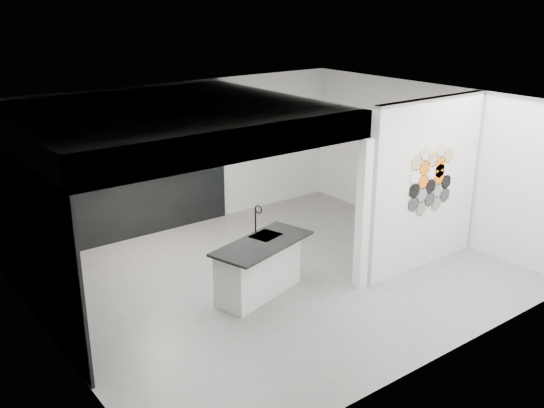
{
  "coord_description": "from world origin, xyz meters",
  "views": [
    {
      "loc": [
        -5.39,
        -6.95,
        4.3
      ],
      "look_at": [
        0.1,
        0.3,
        1.15
      ],
      "focal_mm": 40.0,
      "sensor_mm": 36.0,
      "label": 1
    }
  ],
  "objects_px": {
    "partition_panel": "(425,184)",
    "glass_vase": "(193,156)",
    "kitchen_island": "(259,267)",
    "bottle_dark": "(100,171)",
    "kettle": "(167,161)",
    "glass_bowl": "(193,158)",
    "stockpot": "(53,180)",
    "utensil_cup": "(78,178)",
    "wall_basin": "(53,264)"
  },
  "relations": [
    {
      "from": "partition_panel",
      "to": "glass_vase",
      "type": "distance_m",
      "value": 4.39
    },
    {
      "from": "partition_panel",
      "to": "kitchen_island",
      "type": "height_order",
      "value": "partition_panel"
    },
    {
      "from": "kitchen_island",
      "to": "bottle_dark",
      "type": "relative_size",
      "value": 9.77
    },
    {
      "from": "kettle",
      "to": "glass_bowl",
      "type": "xyz_separation_m",
      "value": [
        0.54,
        0.0,
        -0.02
      ]
    },
    {
      "from": "stockpot",
      "to": "utensil_cup",
      "type": "height_order",
      "value": "stockpot"
    },
    {
      "from": "stockpot",
      "to": "bottle_dark",
      "type": "xyz_separation_m",
      "value": [
        0.82,
        0.0,
        -0.0
      ]
    },
    {
      "from": "partition_panel",
      "to": "stockpot",
      "type": "height_order",
      "value": "partition_panel"
    },
    {
      "from": "bottle_dark",
      "to": "utensil_cup",
      "type": "xyz_separation_m",
      "value": [
        -0.41,
        0.0,
        -0.04
      ]
    },
    {
      "from": "kitchen_island",
      "to": "utensil_cup",
      "type": "relative_size",
      "value": 16.84
    },
    {
      "from": "kitchen_island",
      "to": "glass_vase",
      "type": "xyz_separation_m",
      "value": [
        0.72,
        3.12,
        0.95
      ]
    },
    {
      "from": "kitchen_island",
      "to": "kettle",
      "type": "bearing_deg",
      "value": 70.81
    },
    {
      "from": "kitchen_island",
      "to": "wall_basin",
      "type": "bearing_deg",
      "value": 142.41
    },
    {
      "from": "partition_panel",
      "to": "glass_vase",
      "type": "relative_size",
      "value": 19.78
    },
    {
      "from": "glass_bowl",
      "to": "glass_vase",
      "type": "relative_size",
      "value": 0.97
    },
    {
      "from": "kettle",
      "to": "bottle_dark",
      "type": "distance_m",
      "value": 1.29
    },
    {
      "from": "wall_basin",
      "to": "glass_bowl",
      "type": "bearing_deg",
      "value": 31.35
    },
    {
      "from": "kettle",
      "to": "glass_vase",
      "type": "xyz_separation_m",
      "value": [
        0.54,
        0.0,
        0.01
      ]
    },
    {
      "from": "wall_basin",
      "to": "kitchen_island",
      "type": "xyz_separation_m",
      "value": [
        2.67,
        -1.06,
        -0.4
      ]
    },
    {
      "from": "stockpot",
      "to": "kettle",
      "type": "distance_m",
      "value": 2.11
    },
    {
      "from": "bottle_dark",
      "to": "utensil_cup",
      "type": "relative_size",
      "value": 1.72
    },
    {
      "from": "stockpot",
      "to": "glass_bowl",
      "type": "height_order",
      "value": "stockpot"
    },
    {
      "from": "kitchen_island",
      "to": "glass_vase",
      "type": "height_order",
      "value": "glass_vase"
    },
    {
      "from": "glass_bowl",
      "to": "stockpot",
      "type": "bearing_deg",
      "value": 180.0
    },
    {
      "from": "glass_bowl",
      "to": "glass_vase",
      "type": "height_order",
      "value": "glass_vase"
    },
    {
      "from": "bottle_dark",
      "to": "partition_panel",
      "type": "bearing_deg",
      "value": -44.69
    },
    {
      "from": "kitchen_island",
      "to": "stockpot",
      "type": "height_order",
      "value": "stockpot"
    },
    {
      "from": "kitchen_island",
      "to": "partition_panel",
      "type": "bearing_deg",
      "value": -30.83
    },
    {
      "from": "bottle_dark",
      "to": "stockpot",
      "type": "bearing_deg",
      "value": 180.0
    },
    {
      "from": "glass_bowl",
      "to": "kitchen_island",
      "type": "bearing_deg",
      "value": -102.99
    },
    {
      "from": "wall_basin",
      "to": "kitchen_island",
      "type": "height_order",
      "value": "kitchen_island"
    },
    {
      "from": "glass_bowl",
      "to": "utensil_cup",
      "type": "xyz_separation_m",
      "value": [
        -2.24,
        0.0,
        0.0
      ]
    },
    {
      "from": "wall_basin",
      "to": "kettle",
      "type": "height_order",
      "value": "kettle"
    },
    {
      "from": "wall_basin",
      "to": "glass_vase",
      "type": "xyz_separation_m",
      "value": [
        3.39,
        2.07,
        0.54
      ]
    },
    {
      "from": "bottle_dark",
      "to": "kitchen_island",
      "type": "bearing_deg",
      "value": -70.42
    },
    {
      "from": "partition_panel",
      "to": "glass_bowl",
      "type": "distance_m",
      "value": 4.39
    },
    {
      "from": "kitchen_island",
      "to": "utensil_cup",
      "type": "height_order",
      "value": "utensil_cup"
    },
    {
      "from": "partition_panel",
      "to": "glass_bowl",
      "type": "relative_size",
      "value": 20.43
    },
    {
      "from": "partition_panel",
      "to": "kitchen_island",
      "type": "xyz_separation_m",
      "value": [
        -2.8,
        0.74,
        -0.95
      ]
    },
    {
      "from": "partition_panel",
      "to": "kettle",
      "type": "distance_m",
      "value": 4.67
    },
    {
      "from": "bottle_dark",
      "to": "glass_vase",
      "type": "bearing_deg",
      "value": 0.0
    },
    {
      "from": "partition_panel",
      "to": "kettle",
      "type": "relative_size",
      "value": 18.16
    },
    {
      "from": "stockpot",
      "to": "partition_panel",
      "type": "bearing_deg",
      "value": -39.28
    },
    {
      "from": "kitchen_island",
      "to": "bottle_dark",
      "type": "bearing_deg",
      "value": 93.61
    },
    {
      "from": "glass_bowl",
      "to": "wall_basin",
      "type": "bearing_deg",
      "value": -148.65
    },
    {
      "from": "partition_panel",
      "to": "glass_vase",
      "type": "xyz_separation_m",
      "value": [
        -2.08,
        3.87,
        -0.01
      ]
    },
    {
      "from": "partition_panel",
      "to": "kettle",
      "type": "bearing_deg",
      "value": 124.13
    },
    {
      "from": "stockpot",
      "to": "bottle_dark",
      "type": "distance_m",
      "value": 0.82
    },
    {
      "from": "partition_panel",
      "to": "bottle_dark",
      "type": "bearing_deg",
      "value": 135.31
    },
    {
      "from": "kettle",
      "to": "glass_vase",
      "type": "distance_m",
      "value": 0.55
    },
    {
      "from": "glass_bowl",
      "to": "utensil_cup",
      "type": "height_order",
      "value": "utensil_cup"
    }
  ]
}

